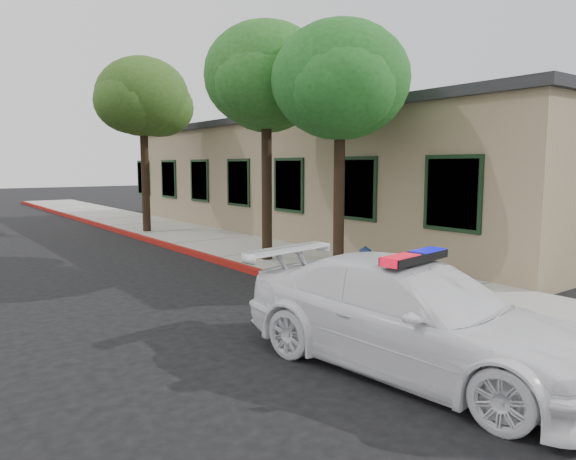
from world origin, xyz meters
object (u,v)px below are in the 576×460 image
Objects in this scene: fire_hydrant at (365,265)px; street_tree_far at (144,101)px; police_car at (413,316)px; clapboard_building at (332,177)px; street_tree_near at (341,86)px; street_tree_mid at (266,82)px.

street_tree_far is (-0.34, 10.89, 4.32)m from fire_hydrant.
clapboard_building is at bearing 44.24° from police_car.
clapboard_building is 7.39m from street_tree_far.
police_car is 6.38m from street_tree_near.
street_tree_near is at bearing -130.00° from clapboard_building.
clapboard_building is 7.37m from street_tree_mid.
police_car is at bearing -109.66° from street_tree_mid.
clapboard_building is 27.66× the size of fire_hydrant.
fire_hydrant is 3.90m from street_tree_near.
street_tree_near is 9.82m from street_tree_far.
street_tree_mid reaches higher than clapboard_building.
fire_hydrant is at bearing -103.63° from street_tree_near.
police_car is 6.57× the size of fire_hydrant.
police_car is 0.79× the size of street_tree_far.
police_car is at bearing -98.72° from street_tree_far.
street_tree_far is (2.19, 14.26, 4.16)m from police_car.
clapboard_building reaches higher than fire_hydrant.
street_tree_near is at bearing -86.45° from street_tree_far.
street_tree_far is at bearing 92.17° from street_tree_mid.
fire_hydrant is 0.14× the size of street_tree_near.
fire_hydrant is 5.41m from street_tree_mid.
clapboard_building is 3.79× the size of street_tree_near.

